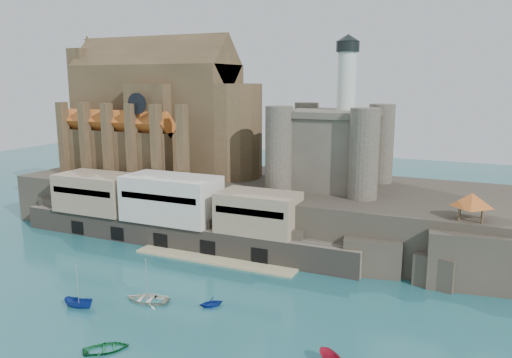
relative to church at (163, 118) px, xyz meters
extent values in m
plane|color=#1B535A|center=(24.13, -41.85, -22.13)|extent=(300.00, 300.00, 0.00)
cube|color=#2C2721|center=(24.13, -1.85, -17.13)|extent=(100.00, 34.00, 10.00)
cube|color=#2C2721|center=(-13.87, -18.35, -19.13)|extent=(9.00, 5.00, 6.00)
cube|color=#2C2721|center=(2.13, -18.35, -19.13)|extent=(9.00, 5.00, 6.00)
cube|color=#2C2721|center=(19.13, -18.35, -19.13)|extent=(9.00, 5.00, 6.00)
cube|color=#2C2721|center=(36.13, -18.35, -19.13)|extent=(9.00, 5.00, 6.00)
cube|color=#2C2721|center=(52.13, -18.35, -19.13)|extent=(9.00, 5.00, 6.00)
cube|color=#645B50|center=(16.13, -19.35, -19.88)|extent=(70.00, 6.00, 4.50)
cube|color=tan|center=(26.13, -23.85, -21.98)|extent=(30.00, 4.00, 0.40)
cube|color=black|center=(-5.87, -22.25, -20.53)|extent=(3.00, 0.40, 2.60)
cube|color=black|center=(4.13, -22.25, -20.53)|extent=(3.00, 0.40, 2.60)
cube|color=black|center=(14.13, -22.25, -20.53)|extent=(3.00, 0.40, 2.60)
cube|color=black|center=(24.13, -22.25, -20.53)|extent=(3.00, 0.40, 2.60)
cube|color=black|center=(34.13, -22.25, -20.53)|extent=(3.00, 0.40, 2.60)
cube|color=gray|center=(-3.87, -18.35, -13.88)|extent=(16.00, 9.00, 7.50)
cube|color=beige|center=(14.13, -18.35, -13.38)|extent=(18.00, 9.00, 8.50)
cube|color=gray|center=(32.13, -18.35, -14.13)|extent=(14.00, 8.00, 7.00)
cube|color=#483621|center=(-1.87, 0.15, -0.13)|extent=(38.00, 14.00, 24.00)
cube|color=#483621|center=(-1.87, 0.15, 11.87)|extent=(38.00, 13.01, 13.01)
cylinder|color=#483621|center=(17.13, 0.15, -2.13)|extent=(14.00, 14.00, 20.00)
cube|color=#483621|center=(2.13, 0.15, -2.13)|extent=(10.00, 20.00, 20.00)
cube|color=#483621|center=(-5.87, -9.35, -7.13)|extent=(28.00, 5.00, 10.00)
cube|color=#483621|center=(-5.87, 9.65, -7.13)|extent=(28.00, 5.00, 10.00)
cube|color=#BB5920|center=(-5.87, -9.35, -0.53)|extent=(28.00, 5.66, 5.66)
cube|color=#BB5920|center=(-5.87, 9.65, -0.53)|extent=(28.00, 5.66, 5.66)
cube|color=#483621|center=(-20.87, 0.15, 1.87)|extent=(4.00, 10.00, 28.00)
cylinder|color=black|center=(2.13, -11.90, 3.87)|extent=(4.40, 0.30, 4.40)
cube|color=#483621|center=(-17.87, -12.35, -4.13)|extent=(1.60, 2.20, 16.00)
cube|color=#483621|center=(-11.67, -12.35, -4.13)|extent=(1.60, 2.20, 16.00)
cube|color=#483621|center=(-5.47, -12.35, -4.13)|extent=(1.60, 2.20, 16.00)
cube|color=#483621|center=(0.73, -12.35, -4.13)|extent=(1.60, 2.20, 16.00)
cube|color=#483621|center=(6.93, -12.35, -4.13)|extent=(1.60, 2.20, 16.00)
cube|color=#483621|center=(13.13, -12.35, -4.13)|extent=(1.60, 2.20, 16.00)
cube|color=#4B463B|center=(40.13, -0.85, -5.13)|extent=(16.00, 16.00, 14.00)
cube|color=#4B463B|center=(40.13, -0.85, 2.27)|extent=(17.00, 17.00, 1.20)
cylinder|color=#4B463B|center=(32.13, -8.85, -4.13)|extent=(5.20, 5.20, 16.00)
cylinder|color=#4B463B|center=(48.13, -8.85, -4.13)|extent=(5.20, 5.20, 16.00)
cylinder|color=#4B463B|center=(32.13, 7.15, -4.13)|extent=(5.20, 5.20, 16.00)
cylinder|color=#4B463B|center=(48.13, 7.15, -4.13)|extent=(5.20, 5.20, 16.00)
cylinder|color=silver|center=(42.13, 1.15, 7.87)|extent=(3.60, 3.60, 12.00)
cylinder|color=black|center=(42.13, 1.15, 14.87)|extent=(4.40, 4.40, 2.00)
cone|color=black|center=(42.13, 1.15, 16.47)|extent=(4.60, 4.60, 1.40)
cube|color=#2C2721|center=(66.13, -15.85, -17.78)|extent=(12.00, 10.00, 8.70)
cube|color=#2C2721|center=(62.13, -18.85, -19.63)|extent=(6.00, 5.00, 5.00)
cube|color=#2C2721|center=(71.13, -13.85, -19.13)|extent=(5.00, 4.00, 6.00)
cube|color=#483621|center=(66.13, -15.85, -13.28)|extent=(4.20, 4.20, 0.30)
cylinder|color=#483621|center=(64.53, -17.45, -11.83)|extent=(0.36, 0.36, 3.20)
cylinder|color=#483621|center=(67.73, -17.45, -11.83)|extent=(0.36, 0.36, 3.20)
cylinder|color=#483621|center=(64.53, -14.25, -11.83)|extent=(0.36, 0.36, 3.20)
cylinder|color=#483621|center=(67.73, -14.25, -11.83)|extent=(0.36, 0.36, 3.20)
pyramid|color=#BB5920|center=(66.13, -15.85, -9.13)|extent=(6.40, 6.40, 2.20)
imported|color=navy|center=(17.96, -47.24, -22.13)|extent=(1.93, 1.89, 4.45)
imported|color=#17753B|center=(29.03, -54.54, -22.13)|extent=(3.32, 3.47, 5.22)
imported|color=beige|center=(25.41, -41.83, -22.13)|extent=(2.05, 4.69, 6.34)
imported|color=navy|center=(34.45, -39.55, -22.13)|extent=(3.23, 3.22, 3.28)
camera|label=1|loc=(66.41, -95.50, 8.51)|focal=35.00mm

